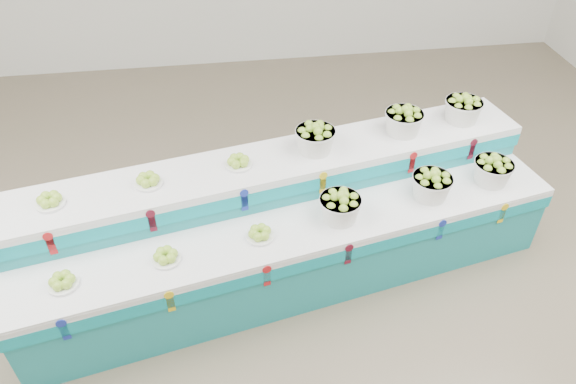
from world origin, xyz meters
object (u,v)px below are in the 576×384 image
object	(u,v)px
basket_lower_left	(340,207)
basket_upper_right	(463,109)
plate_upper_mid	(148,180)
display_stand	(288,224)

from	to	relation	value
basket_lower_left	basket_upper_right	xyz separation A→B (m)	(1.30, 0.83, 0.30)
basket_lower_left	plate_upper_mid	size ratio (longest dim) A/B	1.52
plate_upper_mid	basket_upper_right	size ratio (longest dim) A/B	0.66
basket_lower_left	plate_upper_mid	world-z (taller)	plate_upper_mid
display_stand	basket_upper_right	size ratio (longest dim) A/B	13.34
display_stand	plate_upper_mid	xyz separation A→B (m)	(-1.09, 0.07, 0.56)
basket_upper_right	plate_upper_mid	bearing A→B (deg)	-168.72
basket_lower_left	basket_upper_right	world-z (taller)	basket_upper_right
display_stand	plate_upper_mid	distance (m)	1.23
basket_upper_right	basket_lower_left	bearing A→B (deg)	-147.55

